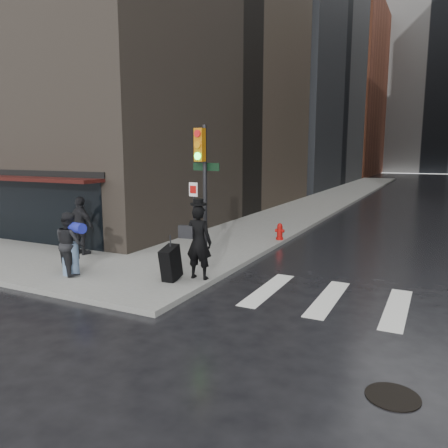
{
  "coord_description": "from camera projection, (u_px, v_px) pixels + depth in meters",
  "views": [
    {
      "loc": [
        7.42,
        -9.48,
        3.61
      ],
      "look_at": [
        1.2,
        3.0,
        1.3
      ],
      "focal_mm": 35.0,
      "sensor_mm": 36.0,
      "label": 1
    }
  ],
  "objects": [
    {
      "name": "bldg_left_mid",
      "position": [
        250.0,
        30.0,
        48.72
      ],
      "size": [
        22.0,
        24.0,
        34.0
      ],
      "primitive_type": "cube",
      "color": "gray",
      "rests_on": "ground"
    },
    {
      "name": "man_overcoat",
      "position": [
        193.0,
        245.0,
        11.88
      ],
      "size": [
        1.17,
        1.21,
        2.25
      ],
      "rotation": [
        0.0,
        0.0,
        3.22
      ],
      "color": "black",
      "rests_on": "ground"
    },
    {
      "name": "bldg_left_far",
      "position": [
        308.0,
        93.0,
        70.57
      ],
      "size": [
        22.0,
        20.0,
        26.0
      ],
      "primitive_type": "cube",
      "color": "brown",
      "rests_on": "ground"
    },
    {
      "name": "crosswalk",
      "position": [
        435.0,
        314.0,
        9.81
      ],
      "size": [
        8.5,
        3.0,
        0.01
      ],
      "color": "silver",
      "rests_on": "ground"
    },
    {
      "name": "storefront",
      "position": [
        19.0,
        199.0,
        16.68
      ],
      "size": [
        8.4,
        1.11,
        2.83
      ],
      "color": "black",
      "rests_on": "ground"
    },
    {
      "name": "sidewalk_left",
      "position": [
        340.0,
        195.0,
        36.06
      ],
      "size": [
        4.0,
        50.0,
        0.15
      ],
      "primitive_type": "cube",
      "color": "slate",
      "rests_on": "ground"
    },
    {
      "name": "man_greycoat",
      "position": [
        81.0,
        226.0,
        14.78
      ],
      "size": [
        1.22,
        0.66,
        1.98
      ],
      "rotation": [
        0.0,
        0.0,
        2.98
      ],
      "color": "black",
      "rests_on": "ground"
    },
    {
      "name": "man_jeans",
      "position": [
        70.0,
        243.0,
        12.34
      ],
      "size": [
        1.24,
        1.06,
        1.8
      ],
      "rotation": [
        0.0,
        0.0,
        2.73
      ],
      "color": "black",
      "rests_on": "ground"
    },
    {
      "name": "bldg_distant",
      "position": [
        441.0,
        80.0,
        75.85
      ],
      "size": [
        40.0,
        12.0,
        32.0
      ],
      "primitive_type": "cube",
      "color": "gray",
      "rests_on": "ground"
    },
    {
      "name": "traffic_light",
      "position": [
        202.0,
        177.0,
        12.88
      ],
      "size": [
        1.05,
        0.54,
        4.24
      ],
      "rotation": [
        0.0,
        0.0,
        -0.14
      ],
      "color": "black",
      "rests_on": "ground"
    },
    {
      "name": "fire_hydrant",
      "position": [
        280.0,
        232.0,
        17.35
      ],
      "size": [
        0.37,
        0.29,
        0.66
      ],
      "rotation": [
        0.0,
        0.0,
        0.07
      ],
      "color": "#940C09",
      "rests_on": "ground"
    },
    {
      "name": "ground",
      "position": [
        138.0,
        282.0,
        12.23
      ],
      "size": [
        140.0,
        140.0,
        0.0
      ],
      "primitive_type": "plane",
      "color": "black",
      "rests_on": "ground"
    }
  ]
}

